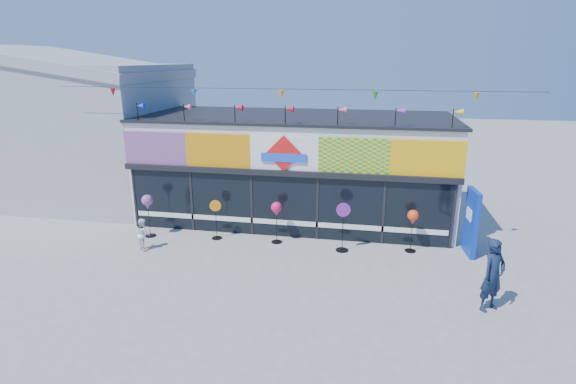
% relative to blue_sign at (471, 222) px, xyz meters
% --- Properties ---
extents(ground, '(80.00, 80.00, 0.00)m').
position_rel_blue_sign_xyz_m(ground, '(-6.31, -3.07, -1.11)').
color(ground, gray).
rests_on(ground, ground).
extents(kite_shop, '(16.00, 5.70, 5.31)m').
position_rel_blue_sign_xyz_m(kite_shop, '(-6.31, 2.87, 0.94)').
color(kite_shop, silver).
rests_on(kite_shop, ground).
extents(neighbour_building, '(8.18, 7.20, 6.87)m').
position_rel_blue_sign_xyz_m(neighbour_building, '(-16.31, 3.93, 2.10)').
color(neighbour_building, '#999C9E').
rests_on(neighbour_building, ground).
extents(blue_sign, '(0.26, 1.11, 2.20)m').
position_rel_blue_sign_xyz_m(blue_sign, '(0.00, 0.00, 0.00)').
color(blue_sign, '#0B30A8').
rests_on(blue_sign, ground).
extents(spinner_0, '(0.40, 0.40, 1.58)m').
position_rel_blue_sign_xyz_m(spinner_0, '(-11.14, -0.54, 0.16)').
color(spinner_0, black).
rests_on(spinner_0, ground).
extents(spinner_1, '(0.40, 0.37, 1.45)m').
position_rel_blue_sign_xyz_m(spinner_1, '(-8.67, -0.30, -0.34)').
color(spinner_1, black).
rests_on(spinner_1, ground).
extents(spinner_2, '(0.38, 0.38, 1.50)m').
position_rel_blue_sign_xyz_m(spinner_2, '(-6.47, -0.26, 0.10)').
color(spinner_2, black).
rests_on(spinner_2, ground).
extents(spinner_3, '(0.47, 0.43, 1.69)m').
position_rel_blue_sign_xyz_m(spinner_3, '(-4.14, -0.55, -0.21)').
color(spinner_3, black).
rests_on(spinner_3, ground).
extents(spinner_4, '(0.37, 0.37, 1.47)m').
position_rel_blue_sign_xyz_m(spinner_4, '(-1.87, -0.18, 0.07)').
color(spinner_4, black).
rests_on(spinner_4, ground).
extents(adult_man, '(0.84, 0.80, 1.94)m').
position_rel_blue_sign_xyz_m(adult_man, '(-0.14, -3.58, -0.14)').
color(adult_man, '#121E38').
rests_on(adult_man, ground).
extents(child, '(0.60, 0.58, 1.10)m').
position_rel_blue_sign_xyz_m(child, '(-10.80, -1.66, -0.56)').
color(child, white).
rests_on(child, ground).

